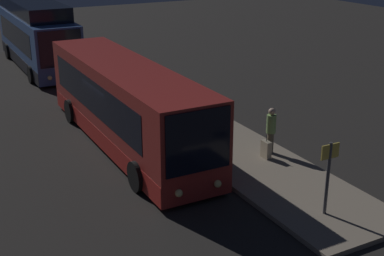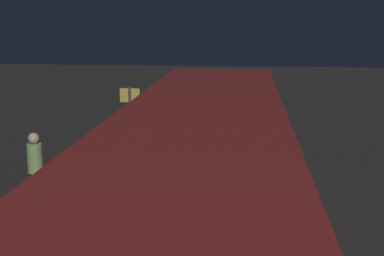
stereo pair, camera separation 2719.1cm
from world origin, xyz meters
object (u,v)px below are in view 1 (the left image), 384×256
at_px(suitcase, 266,149).
at_px(trash_bin, 196,109).
at_px(bus_lead, 125,105).
at_px(sign_post, 328,170).
at_px(passenger_waiting, 176,115).
at_px(bus_second, 37,37).
at_px(passenger_boarding, 271,129).

relative_size(suitcase, trash_bin, 1.35).
relative_size(bus_lead, sign_post, 5.28).
bearing_deg(passenger_waiting, bus_second, -7.87).
bearing_deg(passenger_boarding, trash_bin, -19.39).
relative_size(sign_post, trash_bin, 3.41).
bearing_deg(bus_second, passenger_boarding, 12.92).
xyz_separation_m(suitcase, trash_bin, (-5.30, 0.01, 0.00)).
bearing_deg(passenger_waiting, passenger_boarding, -156.80).
bearing_deg(sign_post, bus_second, -172.71).
bearing_deg(bus_second, suitcase, 11.50).
distance_m(suitcase, trash_bin, 5.30).
distance_m(passenger_boarding, suitcase, 0.82).
bearing_deg(suitcase, trash_bin, 179.91).
distance_m(sign_post, trash_bin, 9.54).
distance_m(bus_lead, passenger_boarding, 5.63).
height_order(suitcase, sign_post, sign_post).
distance_m(passenger_boarding, passenger_waiting, 3.86).
height_order(bus_second, passenger_waiting, bus_second).
xyz_separation_m(passenger_waiting, trash_bin, (-1.94, 1.97, -0.59)).
relative_size(passenger_boarding, trash_bin, 2.67).
height_order(passenger_waiting, sign_post, sign_post).
bearing_deg(suitcase, passenger_boarding, 127.57).
bearing_deg(suitcase, bus_lead, -136.85).
distance_m(bus_lead, passenger_waiting, 2.01).
bearing_deg(trash_bin, passenger_waiting, -45.44).
height_order(bus_lead, bus_second, bus_second).
bearing_deg(sign_post, suitcase, 168.07).
xyz_separation_m(passenger_waiting, suitcase, (3.36, 1.96, -0.60)).
height_order(bus_lead, suitcase, bus_lead).
xyz_separation_m(bus_lead, passenger_boarding, (3.72, 4.19, -0.47)).
relative_size(bus_second, sign_post, 4.86).
height_order(passenger_boarding, trash_bin, passenger_boarding).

